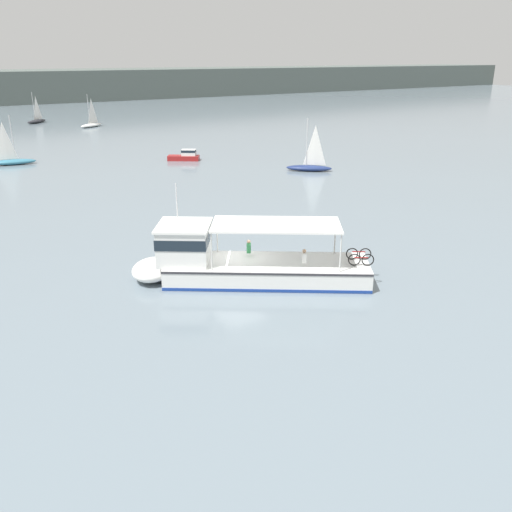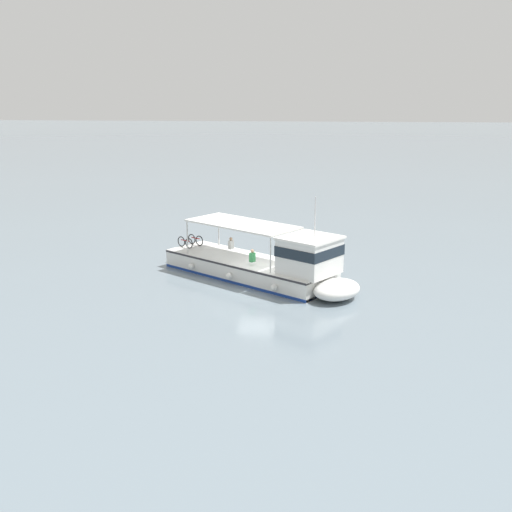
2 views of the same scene
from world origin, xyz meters
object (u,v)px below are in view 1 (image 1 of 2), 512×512
Objects in this scene: sailboat_mid_channel at (309,166)px; motorboat_far_left at (186,156)px; ferry_main at (237,262)px; sailboat_horizon_east at (37,120)px; sailboat_horizon_west at (12,160)px; sailboat_near_starboard at (91,124)px.

sailboat_mid_channel reaches higher than motorboat_far_left.
ferry_main is 2.26× the size of sailboat_horizon_east.
sailboat_mid_channel reaches higher than ferry_main.
sailboat_mid_channel is 1.46× the size of motorboat_far_left.
sailboat_near_starboard is (17.74, 29.21, 0.00)m from sailboat_horizon_west.
sailboat_horizon_west is (-4.00, 42.02, -0.47)m from ferry_main.
sailboat_mid_channel is 15.12m from motorboat_far_left.
sailboat_mid_channel is at bearing -56.80° from motorboat_far_left.
sailboat_near_starboard is at bearing 58.74° from sailboat_horizon_west.
ferry_main is 36.48m from motorboat_far_left.
ferry_main is 30.38m from sailboat_mid_channel.
sailboat_near_starboard is (13.74, 71.23, -0.47)m from ferry_main.
sailboat_near_starboard is (-7.94, 49.95, 0.00)m from sailboat_mid_channel.
sailboat_mid_channel and sailboat_horizon_east have the same top height.
sailboat_horizon_east is at bearing 85.03° from ferry_main.
sailboat_mid_channel is 1.00× the size of sailboat_near_starboard.
motorboat_far_left is at bearing -82.68° from sailboat_horizon_east.
sailboat_near_starboard is (6.57, -11.18, 0.00)m from sailboat_horizon_east.
sailboat_near_starboard is at bearing 89.48° from motorboat_far_left.
sailboat_mid_channel is at bearing -38.93° from sailboat_horizon_west.
sailboat_horizon_west is 1.00× the size of sailboat_near_starboard.
ferry_main is at bearing -100.91° from sailboat_near_starboard.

